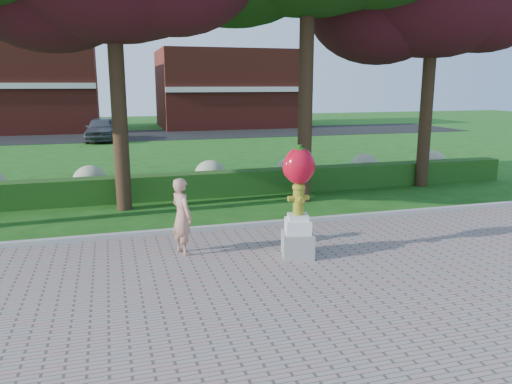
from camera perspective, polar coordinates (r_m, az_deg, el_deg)
ground at (r=9.89m, az=-1.70°, el=-9.38°), size 100.00×100.00×0.00m
curb at (r=12.63m, az=-5.19°, el=-4.20°), size 40.00×0.18×0.15m
lawn_hedge at (r=16.38m, az=-7.97°, el=0.73°), size 24.00×0.70×0.80m
hydrangea_row at (r=17.41m, az=-6.62°, el=1.95°), size 20.10×1.10×0.99m
street at (r=37.14m, az=-12.87°, el=6.36°), size 50.00×8.00×0.02m
building_left at (r=43.57m, az=-27.12°, el=10.77°), size 14.00×8.00×7.00m
building_right at (r=44.12m, az=-2.98°, el=11.69°), size 12.00×8.00×6.40m
hydrant_sculpture at (r=10.43m, az=4.88°, el=-0.74°), size 0.78×0.78×2.39m
woman at (r=10.79m, az=-8.47°, el=-2.76°), size 0.60×0.72×1.67m
parked_car at (r=34.01m, az=-17.27°, el=6.90°), size 2.23×4.63×1.52m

